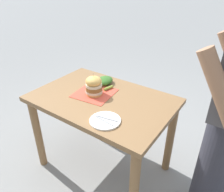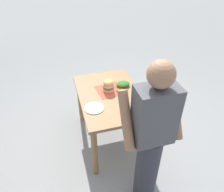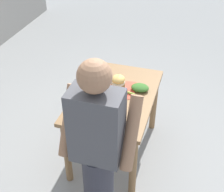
# 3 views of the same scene
# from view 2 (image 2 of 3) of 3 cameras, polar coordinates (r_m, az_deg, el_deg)

# --- Properties ---
(ground_plane) EXTENTS (80.00, 80.00, 0.00)m
(ground_plane) POSITION_cam_2_polar(r_m,az_deg,el_deg) (3.27, -0.49, -10.83)
(ground_plane) COLOR gray
(patio_table) EXTENTS (0.77, 1.15, 0.78)m
(patio_table) POSITION_cam_2_polar(r_m,az_deg,el_deg) (2.83, -0.56, -1.85)
(patio_table) COLOR olive
(patio_table) RESTS_ON ground
(serving_paper) EXTENTS (0.35, 0.35, 0.00)m
(serving_paper) POSITION_cam_2_polar(r_m,az_deg,el_deg) (2.83, -0.67, 1.58)
(serving_paper) COLOR #D64C38
(serving_paper) RESTS_ON patio_table
(sandwich) EXTENTS (0.14, 0.14, 0.20)m
(sandwich) POSITION_cam_2_polar(r_m,az_deg,el_deg) (2.77, -0.94, 2.81)
(sandwich) COLOR #E5B25B
(sandwich) RESTS_ON serving_paper
(pickle_spear) EXTENTS (0.10, 0.05, 0.02)m
(pickle_spear) POSITION_cam_2_polar(r_m,az_deg,el_deg) (2.81, 2.09, 1.58)
(pickle_spear) COLOR #8EA83D
(pickle_spear) RESTS_ON serving_paper
(side_plate_with_forks) EXTENTS (0.22, 0.22, 0.02)m
(side_plate_with_forks) POSITION_cam_2_polar(r_m,az_deg,el_deg) (2.54, -4.65, -3.17)
(side_plate_with_forks) COLOR white
(side_plate_with_forks) RESTS_ON patio_table
(side_salad) EXTENTS (0.18, 0.14, 0.06)m
(side_salad) POSITION_cam_2_polar(r_m,az_deg,el_deg) (2.90, 2.87, 3.13)
(side_salad) COLOR #386B28
(side_salad) RESTS_ON patio_table
(diner_across_table) EXTENTS (0.55, 0.35, 1.69)m
(diner_across_table) POSITION_cam_2_polar(r_m,az_deg,el_deg) (2.08, 10.13, -11.08)
(diner_across_table) COLOR #33333D
(diner_across_table) RESTS_ON ground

